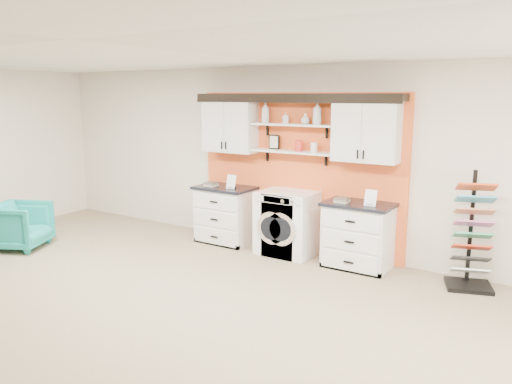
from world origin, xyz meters
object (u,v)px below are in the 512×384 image
Objects in this scene: armchair at (20,226)px; dryer at (292,223)px; base_cabinet_left at (226,214)px; base_cabinet_right at (358,235)px; sample_rack at (471,250)px; washer at (283,222)px.

dryer is at bearing -87.36° from armchair.
base_cabinet_right is (2.26, 0.00, -0.00)m from base_cabinet_left.
sample_rack is 6.55m from armchair.
armchair is at bearing -141.22° from base_cabinet_left.
armchair is (-2.50, -2.01, -0.10)m from base_cabinet_left.
washer reaches higher than armchair.
base_cabinet_left is 1.22m from dryer.
washer is at bearing 162.11° from sample_rack.
base_cabinet_left is 2.26m from base_cabinet_right.
base_cabinet_right is at bearing 162.58° from sample_rack.
base_cabinet_right is 1.45m from sample_rack.
washer is (-1.19, -0.00, 0.02)m from base_cabinet_right.
dryer is at bearing 162.16° from sample_rack.
base_cabinet_left is 1.00× the size of base_cabinet_right.
base_cabinet_right is at bearing 0.00° from base_cabinet_left.
armchair is at bearing -157.10° from base_cabinet_right.
dryer is (0.15, 0.00, 0.00)m from washer.
washer is at bearing -179.84° from base_cabinet_right.
dryer is (1.22, -0.00, 0.02)m from base_cabinet_left.
dryer reaches higher than base_cabinet_left.
sample_rack is (2.64, 0.03, 0.01)m from washer.
sample_rack is 1.85× the size of armchair.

